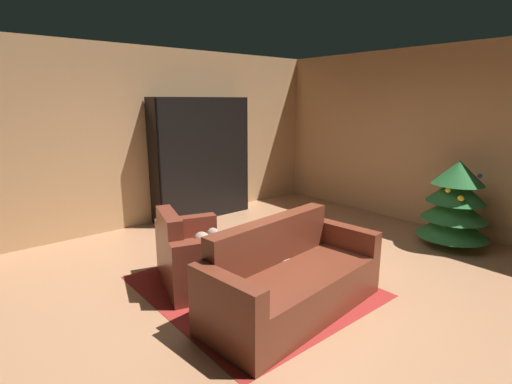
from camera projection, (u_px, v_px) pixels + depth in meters
name	position (u px, v px, depth m)	size (l,w,h in m)	color
ground_plane	(287.00, 283.00, 4.30)	(7.57, 7.57, 0.00)	#AD7854
wall_back	(437.00, 139.00, 5.96)	(6.13, 0.06, 2.78)	tan
wall_left	(156.00, 137.00, 6.24)	(0.06, 6.43, 2.78)	tan
area_rug	(253.00, 286.00, 4.23)	(2.27, 2.04, 0.01)	maroon
bookshelf_unit	(208.00, 158.00, 6.63)	(0.38, 1.73, 2.02)	black
armchair_red	(194.00, 258.00, 4.23)	(1.14, 0.95, 0.84)	maroon
couch_red	(291.00, 281.00, 3.70)	(0.98, 1.94, 0.86)	maroon
coffee_table	(263.00, 255.00, 4.11)	(0.65, 0.65, 0.42)	black
book_stack_on_table	(256.00, 247.00, 4.10)	(0.23, 0.16, 0.08)	#448A54
bottle_on_table	(257.00, 249.00, 3.91)	(0.07, 0.07, 0.24)	#5C1D1C
decorated_tree	(455.00, 204.00, 5.28)	(0.94, 0.94, 1.20)	brown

